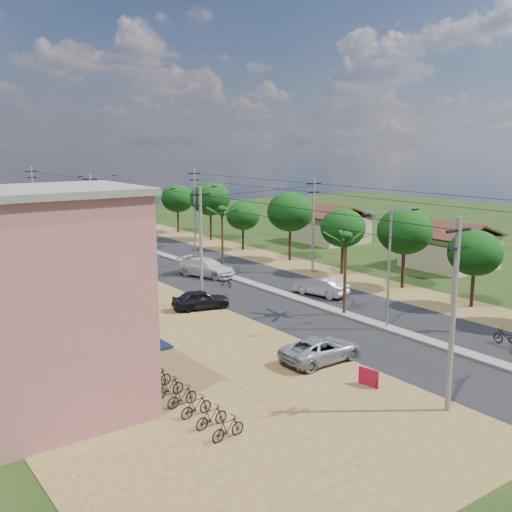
{
  "coord_description": "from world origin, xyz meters",
  "views": [
    {
      "loc": [
        -29.2,
        -25.69,
        12.19
      ],
      "look_at": [
        -1.09,
        13.23,
        3.0
      ],
      "focal_mm": 42.0,
      "sensor_mm": 36.0,
      "label": 1
    }
  ],
  "objects_px": {
    "car_silver_mid": "(321,287)",
    "roadside_sign": "(369,378)",
    "car_parked_silver": "(321,350)",
    "parked_scooter_row": "(176,392)",
    "car_white_far": "(207,268)",
    "moto_rider_east": "(507,339)",
    "car_parked_dark": "(201,300)"
  },
  "relations": [
    {
      "from": "roadside_sign",
      "to": "car_parked_dark",
      "type": "bearing_deg",
      "value": 77.3
    },
    {
      "from": "roadside_sign",
      "to": "parked_scooter_row",
      "type": "height_order",
      "value": "parked_scooter_row"
    },
    {
      "from": "car_silver_mid",
      "to": "moto_rider_east",
      "type": "bearing_deg",
      "value": 80.23
    },
    {
      "from": "car_white_far",
      "to": "roadside_sign",
      "type": "height_order",
      "value": "car_white_far"
    },
    {
      "from": "moto_rider_east",
      "to": "roadside_sign",
      "type": "xyz_separation_m",
      "value": [
        -11.2,
        0.7,
        -0.04
      ]
    },
    {
      "from": "car_parked_silver",
      "to": "moto_rider_east",
      "type": "distance_m",
      "value": 11.79
    },
    {
      "from": "car_white_far",
      "to": "car_parked_dark",
      "type": "bearing_deg",
      "value": -144.22
    },
    {
      "from": "moto_rider_east",
      "to": "parked_scooter_row",
      "type": "relative_size",
      "value": 0.2
    },
    {
      "from": "parked_scooter_row",
      "to": "car_silver_mid",
      "type": "bearing_deg",
      "value": 29.79
    },
    {
      "from": "car_parked_silver",
      "to": "roadside_sign",
      "type": "height_order",
      "value": "car_parked_silver"
    },
    {
      "from": "car_parked_silver",
      "to": "parked_scooter_row",
      "type": "relative_size",
      "value": 0.51
    },
    {
      "from": "car_parked_dark",
      "to": "roadside_sign",
      "type": "distance_m",
      "value": 17.25
    },
    {
      "from": "car_parked_silver",
      "to": "car_parked_dark",
      "type": "bearing_deg",
      "value": -0.95
    },
    {
      "from": "moto_rider_east",
      "to": "roadside_sign",
      "type": "bearing_deg",
      "value": 1.03
    },
    {
      "from": "car_parked_dark",
      "to": "parked_scooter_row",
      "type": "bearing_deg",
      "value": 159.01
    },
    {
      "from": "car_white_far",
      "to": "parked_scooter_row",
      "type": "bearing_deg",
      "value": -145.06
    },
    {
      "from": "car_parked_dark",
      "to": "parked_scooter_row",
      "type": "relative_size",
      "value": 0.43
    },
    {
      "from": "car_parked_silver",
      "to": "parked_scooter_row",
      "type": "bearing_deg",
      "value": 88.52
    },
    {
      "from": "car_parked_dark",
      "to": "parked_scooter_row",
      "type": "xyz_separation_m",
      "value": [
        -9.17,
        -13.13,
        -0.22
      ]
    },
    {
      "from": "car_parked_silver",
      "to": "parked_scooter_row",
      "type": "xyz_separation_m",
      "value": [
        -9.17,
        0.09,
        -0.19
      ]
    },
    {
      "from": "car_silver_mid",
      "to": "car_white_far",
      "type": "distance_m",
      "value": 11.95
    },
    {
      "from": "car_white_far",
      "to": "moto_rider_east",
      "type": "distance_m",
      "value": 27.43
    },
    {
      "from": "car_silver_mid",
      "to": "car_parked_silver",
      "type": "xyz_separation_m",
      "value": [
        -9.8,
        -10.94,
        -0.06
      ]
    },
    {
      "from": "roadside_sign",
      "to": "car_parked_silver",
      "type": "bearing_deg",
      "value": 72.94
    },
    {
      "from": "parked_scooter_row",
      "to": "roadside_sign",
      "type": "bearing_deg",
      "value": -25.13
    },
    {
      "from": "parked_scooter_row",
      "to": "car_parked_silver",
      "type": "bearing_deg",
      "value": -0.53
    },
    {
      "from": "moto_rider_east",
      "to": "roadside_sign",
      "type": "height_order",
      "value": "moto_rider_east"
    },
    {
      "from": "car_parked_silver",
      "to": "car_parked_dark",
      "type": "relative_size",
      "value": 1.18
    },
    {
      "from": "moto_rider_east",
      "to": "car_silver_mid",
      "type": "bearing_deg",
      "value": -81.77
    },
    {
      "from": "car_silver_mid",
      "to": "roadside_sign",
      "type": "distance_m",
      "value": 18.12
    },
    {
      "from": "car_white_far",
      "to": "roadside_sign",
      "type": "xyz_separation_m",
      "value": [
        -6.4,
        -26.3,
        -0.35
      ]
    },
    {
      "from": "car_silver_mid",
      "to": "car_white_far",
      "type": "height_order",
      "value": "car_white_far"
    }
  ]
}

